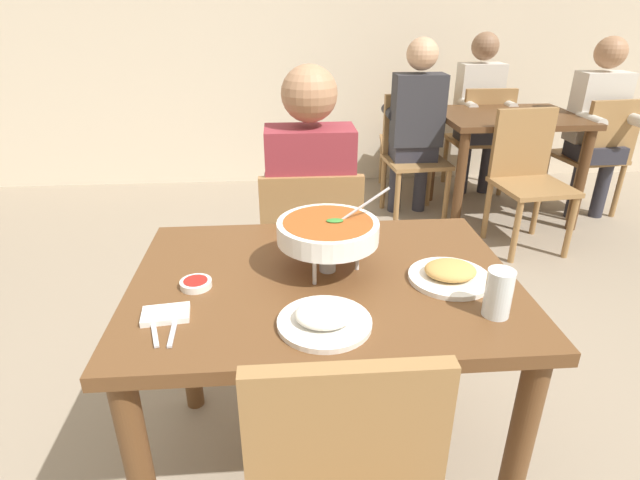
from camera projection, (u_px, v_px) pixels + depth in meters
name	position (u px, v px, depth m)	size (l,w,h in m)	color
ground_plane	(323.00, 464.00, 1.83)	(16.00, 16.00, 0.00)	gray
cafe_rear_partition	(291.00, 5.00, 4.16)	(10.00, 0.10, 3.00)	beige
dining_table_main	(324.00, 313.00, 1.55)	(1.13, 0.82, 0.78)	brown
chair_diner_main	(311.00, 253.00, 2.24)	(0.44, 0.44, 0.90)	olive
diner_main	(310.00, 201.00, 2.17)	(0.40, 0.45, 1.31)	#2D2D38
curry_bowl	(328.00, 232.00, 1.48)	(0.33, 0.30, 0.26)	silver
rice_plate	(325.00, 318.00, 1.26)	(0.24, 0.24, 0.06)	white
appetizer_plate	(450.00, 274.00, 1.47)	(0.24, 0.24, 0.06)	white
sauce_dish	(196.00, 283.00, 1.44)	(0.09, 0.09, 0.02)	white
napkin_folded	(166.00, 314.00, 1.30)	(0.12, 0.08, 0.02)	white
fork_utensil	(154.00, 327.00, 1.26)	(0.01, 0.17, 0.01)	silver
spoon_utensil	(174.00, 326.00, 1.26)	(0.01, 0.17, 0.01)	silver
drink_glass	(498.00, 295.00, 1.29)	(0.07, 0.07, 0.13)	silver
dining_table_far	(507.00, 133.00, 3.73)	(1.00, 0.80, 0.78)	#51331C
chair_bg_left	(413.00, 149.00, 3.84)	(0.47, 0.47, 0.90)	olive
chair_bg_middle	(597.00, 151.00, 3.78)	(0.49, 0.49, 0.90)	olive
chair_bg_right	(481.00, 134.00, 4.25)	(0.44, 0.44, 0.90)	olive
chair_bg_corner	(418.00, 134.00, 4.28)	(0.50, 0.50, 0.90)	olive
chair_bg_window	(527.00, 171.00, 3.32)	(0.48, 0.48, 0.90)	olive
patron_bg_left	(416.00, 119.00, 3.68)	(0.40, 0.45, 1.31)	#2D2D38
patron_bg_middle	(599.00, 118.00, 3.70)	(0.40, 0.45, 1.31)	#2D2D38
patron_bg_right	(479.00, 104.00, 4.21)	(0.40, 0.45, 1.31)	#2D2D38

